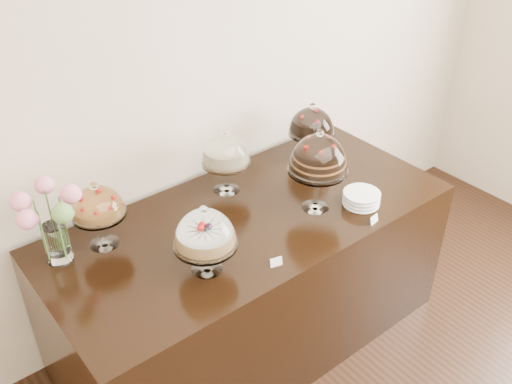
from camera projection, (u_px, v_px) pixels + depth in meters
wall_back at (194, 76)px, 3.07m from camera, size 5.00×0.04×3.00m
display_counter at (251, 280)px, 3.26m from camera, size 2.20×1.00×0.90m
cake_stand_sugar_sponge at (205, 232)px, 2.55m from camera, size 0.30×0.30×0.36m
cake_stand_choco_layer at (319, 157)px, 2.91m from camera, size 0.32×0.32×0.47m
cake_stand_cheesecake at (226, 152)px, 3.10m from camera, size 0.27×0.27×0.38m
cake_stand_dark_choco at (312, 124)px, 3.40m from camera, size 0.28×0.28×0.37m
cake_stand_fruit_tart at (97, 205)px, 2.69m from camera, size 0.26×0.26×0.36m
flower_vase at (50, 218)px, 2.59m from camera, size 0.31×0.32×0.39m
plate_stack at (361, 198)px, 3.09m from camera, size 0.20×0.20×0.07m
price_card_left at (276, 262)px, 2.67m from camera, size 0.06×0.03×0.04m
price_card_right at (374, 219)px, 2.95m from camera, size 0.06×0.02×0.04m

